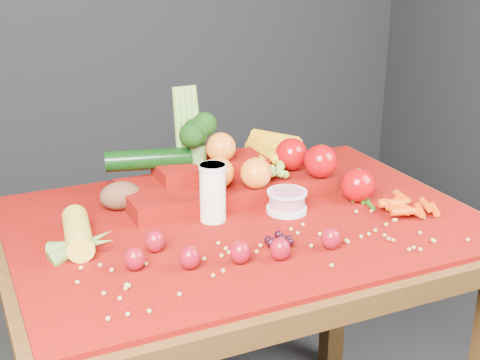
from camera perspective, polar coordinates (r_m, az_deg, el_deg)
name	(u,v)px	position (r m, az deg, el deg)	size (l,w,h in m)	color
table	(243,259)	(1.60, 0.30, -6.79)	(1.10, 0.80, 0.75)	#341F0B
red_cloth	(244,221)	(1.55, 0.31, -3.48)	(1.05, 0.75, 0.01)	#7A0D04
milk_glass	(213,191)	(1.52, -2.35, -0.91)	(0.06, 0.06, 0.14)	white
yogurt_bowl	(287,201)	(1.58, 4.02, -1.78)	(0.10, 0.10, 0.05)	silver
strawberry_scatter	(223,248)	(1.35, -1.49, -5.85)	(0.44, 0.18, 0.05)	maroon
dark_grape_cluster	(278,241)	(1.41, 3.23, -5.19)	(0.06, 0.05, 0.03)	black
soybean_scatter	(284,252)	(1.39, 3.79, -6.13)	(0.84, 0.24, 0.01)	#A78B48
corn_ear	(81,242)	(1.43, -13.45, -5.13)	(0.20, 0.24, 0.06)	yellow
potato	(120,196)	(1.62, -10.19, -1.32)	(0.10, 0.07, 0.07)	#502D18
baby_carrot_pile	(407,205)	(1.63, 14.04, -2.08)	(0.17, 0.17, 0.03)	#D94107
green_bean_pile	(360,197)	(1.69, 10.21, -1.41)	(0.14, 0.12, 0.01)	#1D5212
produce_mound	(236,171)	(1.68, -0.31, 0.78)	(0.60, 0.36, 0.27)	#7A0D04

